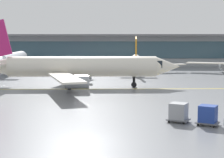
{
  "coord_description": "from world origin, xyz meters",
  "views": [
    {
      "loc": [
        3.01,
        -29.84,
        8.33
      ],
      "look_at": [
        1.37,
        19.1,
        3.0
      ],
      "focal_mm": 59.76,
      "sensor_mm": 36.0,
      "label": 1
    }
  ],
  "objects_px": {
    "gate_airplane_1": "(12,59)",
    "cargo_dolly_trailing": "(179,112)",
    "gate_airplane_2": "(136,62)",
    "cargo_dolly_lead": "(208,115)",
    "taxiing_regional_jet": "(80,67)"
  },
  "relations": [
    {
      "from": "cargo_dolly_lead",
      "to": "cargo_dolly_trailing",
      "type": "distance_m",
      "value": 2.92
    },
    {
      "from": "gate_airplane_1",
      "to": "cargo_dolly_trailing",
      "type": "relative_size",
      "value": 12.41
    },
    {
      "from": "gate_airplane_1",
      "to": "cargo_dolly_trailing",
      "type": "xyz_separation_m",
      "value": [
        33.15,
        -54.12,
        -2.13
      ]
    },
    {
      "from": "gate_airplane_2",
      "to": "taxiing_regional_jet",
      "type": "height_order",
      "value": "taxiing_regional_jet"
    },
    {
      "from": "gate_airplane_1",
      "to": "gate_airplane_2",
      "type": "height_order",
      "value": "gate_airplane_1"
    },
    {
      "from": "gate_airplane_1",
      "to": "cargo_dolly_lead",
      "type": "distance_m",
      "value": 65.97
    },
    {
      "from": "cargo_dolly_trailing",
      "to": "gate_airplane_1",
      "type": "bearing_deg",
      "value": 147.17
    },
    {
      "from": "gate_airplane_2",
      "to": "cargo_dolly_lead",
      "type": "bearing_deg",
      "value": -173.17
    },
    {
      "from": "gate_airplane_2",
      "to": "gate_airplane_1",
      "type": "bearing_deg",
      "value": 94.64
    },
    {
      "from": "cargo_dolly_lead",
      "to": "taxiing_regional_jet",
      "type": "bearing_deg",
      "value": 145.33
    },
    {
      "from": "gate_airplane_2",
      "to": "cargo_dolly_trailing",
      "type": "height_order",
      "value": "gate_airplane_2"
    },
    {
      "from": "gate_airplane_1",
      "to": "gate_airplane_2",
      "type": "bearing_deg",
      "value": -91.11
    },
    {
      "from": "cargo_dolly_lead",
      "to": "cargo_dolly_trailing",
      "type": "bearing_deg",
      "value": 180.0
    },
    {
      "from": "gate_airplane_1",
      "to": "cargo_dolly_trailing",
      "type": "bearing_deg",
      "value": -152.69
    },
    {
      "from": "cargo_dolly_lead",
      "to": "cargo_dolly_trailing",
      "type": "relative_size",
      "value": 1.0
    }
  ]
}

